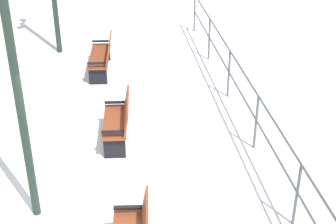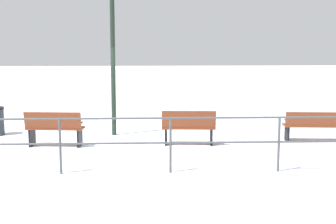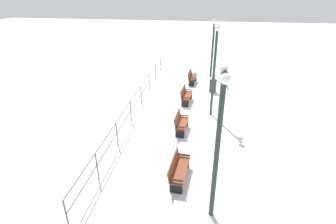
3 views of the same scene
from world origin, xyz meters
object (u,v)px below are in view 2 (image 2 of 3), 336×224
object	(u,v)px
bench_third	(55,128)
lamppost_middle	(112,23)
bench_second	(189,127)
bench_nearest	(316,126)

from	to	relation	value
bench_third	lamppost_middle	size ratio (longest dim) A/B	0.31
bench_second	lamppost_middle	bearing A→B (deg)	58.62
bench_nearest	bench_second	bearing A→B (deg)	99.15
bench_third	lamppost_middle	world-z (taller)	lamppost_middle
bench_third	lamppost_middle	distance (m)	3.39
bench_third	bench_second	bearing A→B (deg)	-83.88
lamppost_middle	bench_third	bearing A→B (deg)	136.81
lamppost_middle	bench_nearest	bearing A→B (deg)	-102.33
bench_second	bench_third	world-z (taller)	bench_second
bench_second	bench_third	size ratio (longest dim) A/B	0.95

